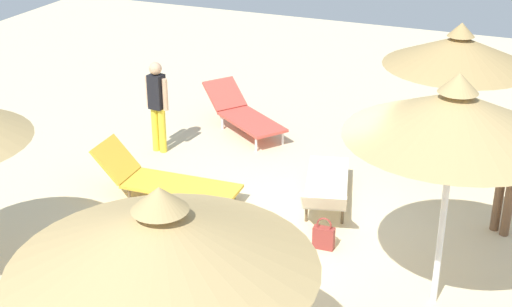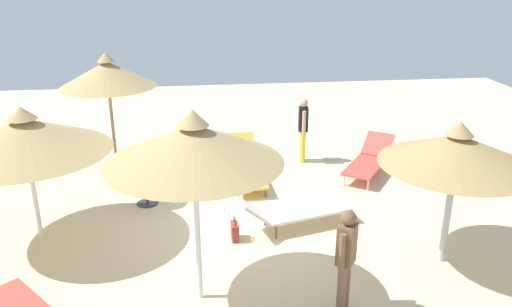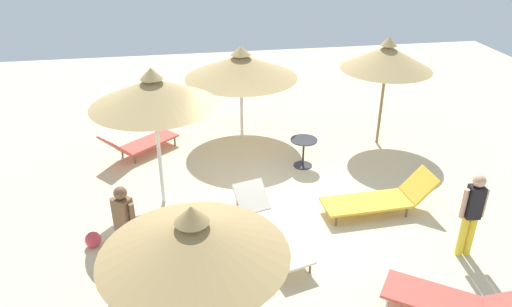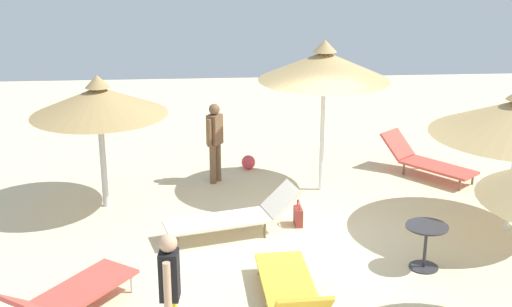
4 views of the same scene
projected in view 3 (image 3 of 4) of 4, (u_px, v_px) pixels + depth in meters
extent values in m
cube|color=beige|center=(264.00, 211.00, 10.04)|extent=(24.00, 24.00, 0.10)
cylinder|color=white|center=(159.00, 149.00, 9.71)|extent=(0.08, 0.08, 2.47)
cone|color=tan|center=(153.00, 92.00, 9.16)|extent=(2.44, 2.44, 0.53)
cone|color=tan|center=(151.00, 73.00, 9.00)|extent=(0.44, 0.44, 0.22)
cylinder|color=#B2B2B7|center=(197.00, 296.00, 6.32)|extent=(0.11, 0.11, 2.10)
cone|color=tan|center=(193.00, 238.00, 5.90)|extent=(2.40, 2.40, 0.50)
cone|color=tan|center=(191.00, 214.00, 5.74)|extent=(0.43, 0.43, 0.22)
cylinder|color=olive|center=(382.00, 99.00, 12.25)|extent=(0.07, 0.07, 2.42)
cone|color=tan|center=(387.00, 57.00, 11.76)|extent=(2.22, 2.22, 0.59)
cone|color=tan|center=(389.00, 41.00, 11.58)|extent=(0.40, 0.40, 0.22)
cylinder|color=white|center=(242.00, 103.00, 12.61)|extent=(0.08, 0.08, 2.01)
cone|color=tan|center=(241.00, 66.00, 12.16)|extent=(2.86, 2.86, 0.59)
cone|color=tan|center=(241.00, 50.00, 11.98)|extent=(0.51, 0.51, 0.22)
cube|color=silver|center=(277.00, 238.00, 8.65)|extent=(1.05, 1.84, 0.05)
cylinder|color=brown|center=(310.00, 266.00, 8.23)|extent=(0.04, 0.04, 0.27)
cylinder|color=brown|center=(283.00, 275.00, 8.03)|extent=(0.04, 0.04, 0.27)
cylinder|color=brown|center=(272.00, 221.00, 9.41)|extent=(0.04, 0.04, 0.27)
cylinder|color=brown|center=(247.00, 227.00, 9.22)|extent=(0.04, 0.04, 0.27)
cube|color=silver|center=(252.00, 197.00, 9.44)|extent=(0.73, 0.66, 0.46)
cube|color=#CC4C3F|center=(432.00, 297.00, 7.35)|extent=(1.55, 1.37, 0.05)
cylinder|color=silver|center=(387.00, 305.00, 7.44)|extent=(0.04, 0.04, 0.27)
cylinder|color=silver|center=(394.00, 282.00, 7.88)|extent=(0.04, 0.04, 0.27)
cylinder|color=silver|center=(474.00, 306.00, 7.41)|extent=(0.04, 0.04, 0.27)
cube|color=gold|center=(367.00, 203.00, 9.77)|extent=(1.80, 0.77, 0.05)
cylinder|color=brown|center=(336.00, 221.00, 9.44)|extent=(0.04, 0.04, 0.23)
cylinder|color=brown|center=(326.00, 205.00, 9.95)|extent=(0.04, 0.04, 0.23)
cylinder|color=brown|center=(407.00, 212.00, 9.72)|extent=(0.04, 0.04, 0.23)
cylinder|color=brown|center=(393.00, 197.00, 10.23)|extent=(0.04, 0.04, 0.23)
cube|color=gold|center=(419.00, 185.00, 9.85)|extent=(0.52, 0.72, 0.54)
cube|color=#CC4C3F|center=(149.00, 142.00, 12.24)|extent=(1.54, 1.44, 0.05)
cylinder|color=brown|center=(162.00, 136.00, 12.88)|extent=(0.04, 0.04, 0.23)
cylinder|color=brown|center=(175.00, 141.00, 12.59)|extent=(0.04, 0.04, 0.23)
cylinder|color=brown|center=(122.00, 153.00, 12.01)|extent=(0.04, 0.04, 0.23)
cylinder|color=brown|center=(135.00, 159.00, 11.73)|extent=(0.04, 0.04, 0.23)
cube|color=#CC4C3F|center=(114.00, 146.00, 11.44)|extent=(0.78, 0.79, 0.51)
cylinder|color=yellow|center=(470.00, 235.00, 8.55)|extent=(0.13, 0.13, 0.80)
cylinder|color=yellow|center=(462.00, 236.00, 8.54)|extent=(0.13, 0.13, 0.80)
cube|color=black|center=(474.00, 202.00, 8.22)|extent=(0.27, 0.24, 0.60)
sphere|color=tan|center=(479.00, 181.00, 8.04)|extent=(0.22, 0.22, 0.22)
cylinder|color=tan|center=(484.00, 203.00, 8.24)|extent=(0.09, 0.09, 0.55)
cylinder|color=tan|center=(464.00, 204.00, 8.22)|extent=(0.09, 0.09, 0.55)
cylinder|color=brown|center=(124.00, 247.00, 8.27)|extent=(0.13, 0.13, 0.79)
cylinder|color=brown|center=(133.00, 250.00, 8.20)|extent=(0.13, 0.13, 0.79)
cube|color=brown|center=(123.00, 214.00, 7.92)|extent=(0.35, 0.34, 0.60)
sphere|color=brown|center=(120.00, 193.00, 7.74)|extent=(0.22, 0.22, 0.22)
cylinder|color=brown|center=(114.00, 213.00, 8.00)|extent=(0.09, 0.09, 0.55)
cylinder|color=brown|center=(133.00, 218.00, 7.86)|extent=(0.09, 0.09, 0.55)
cube|color=maroon|center=(244.00, 205.00, 9.87)|extent=(0.30, 0.14, 0.32)
torus|color=maroon|center=(244.00, 196.00, 9.77)|extent=(0.21, 0.03, 0.21)
cylinder|color=#2D2D33|center=(304.00, 140.00, 11.36)|extent=(0.63, 0.63, 0.02)
cylinder|color=#2D2D33|center=(303.00, 153.00, 11.52)|extent=(0.05, 0.05, 0.67)
cylinder|color=#2D2D33|center=(303.00, 165.00, 11.67)|extent=(0.44, 0.44, 0.02)
sphere|color=#D83F4C|center=(93.00, 240.00, 8.86)|extent=(0.29, 0.29, 0.29)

